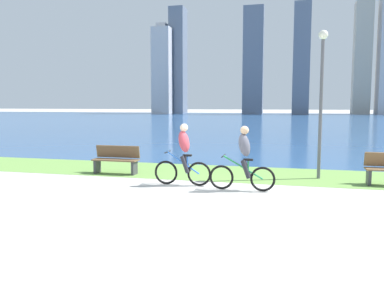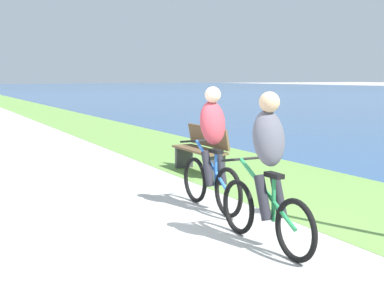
{
  "view_description": "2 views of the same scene",
  "coord_description": "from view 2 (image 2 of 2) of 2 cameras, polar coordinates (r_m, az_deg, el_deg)",
  "views": [
    {
      "loc": [
        2.06,
        -8.9,
        2.25
      ],
      "look_at": [
        -0.43,
        1.12,
        1.17
      ],
      "focal_mm": 36.02,
      "sensor_mm": 36.0,
      "label": 1
    },
    {
      "loc": [
        5.52,
        -2.22,
        1.83
      ],
      "look_at": [
        -0.91,
        1.05,
        0.91
      ],
      "focal_mm": 49.06,
      "sensor_mm": 36.0,
      "label": 2
    }
  ],
  "objects": [
    {
      "name": "cyclist_trailing",
      "position": [
        5.65,
        8.19,
        -2.96
      ],
      "size": [
        1.72,
        0.52,
        1.68
      ],
      "color": "black",
      "rests_on": "ground"
    },
    {
      "name": "bench_near_path",
      "position": [
        10.07,
        1.06,
        -0.62
      ],
      "size": [
        1.5,
        0.47,
        0.9
      ],
      "color": "brown",
      "rests_on": "ground"
    },
    {
      "name": "cyclist_lead",
      "position": [
        7.19,
        2.19,
        -0.64
      ],
      "size": [
        1.62,
        0.52,
        1.71
      ],
      "color": "black",
      "rests_on": "ground"
    },
    {
      "name": "ground_plane",
      "position": [
        6.22,
        -4.92,
        -9.88
      ],
      "size": [
        300.0,
        300.0,
        0.0
      ],
      "primitive_type": "plane",
      "color": "#B2AFA8"
    },
    {
      "name": "grass_strip_bayside",
      "position": [
        8.06,
        18.02,
        -6.2
      ],
      "size": [
        120.0,
        2.96,
        0.01
      ],
      "primitive_type": "cube",
      "color": "#6B9947",
      "rests_on": "ground"
    }
  ]
}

